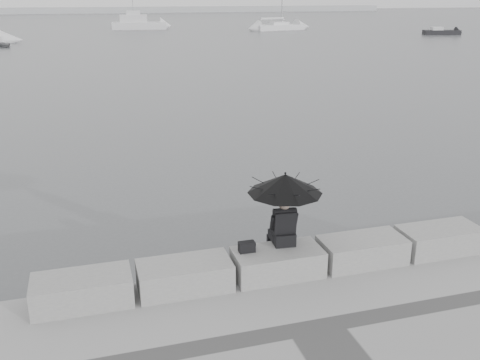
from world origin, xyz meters
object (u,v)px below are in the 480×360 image
object	(u,v)px
sailboat_right	(279,27)
dinghy	(4,44)
seated_person	(285,191)
small_motorboat	(442,32)
motor_cruiser	(139,23)

from	to	relation	value
sailboat_right	dinghy	distance (m)	41.22
dinghy	seated_person	bearing A→B (deg)	-103.14
seated_person	small_motorboat	xyz separation A→B (m)	(44.48, 56.40, -1.72)
motor_cruiser	dinghy	size ratio (longest dim) A/B	2.93
seated_person	small_motorboat	size ratio (longest dim) A/B	0.27
seated_person	dinghy	xyz separation A→B (m)	(-10.89, 54.28, -1.79)
seated_person	dinghy	bearing A→B (deg)	106.73
small_motorboat	dinghy	world-z (taller)	small_motorboat
seated_person	motor_cruiser	size ratio (longest dim) A/B	0.16
sailboat_right	motor_cruiser	distance (m)	21.79
seated_person	sailboat_right	distance (m)	76.44
sailboat_right	small_motorboat	world-z (taller)	sailboat_right
seated_person	sailboat_right	bearing A→B (deg)	75.12
small_motorboat	sailboat_right	bearing A→B (deg)	153.87
sailboat_right	dinghy	xyz separation A→B (m)	(-37.35, -17.42, -0.27)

